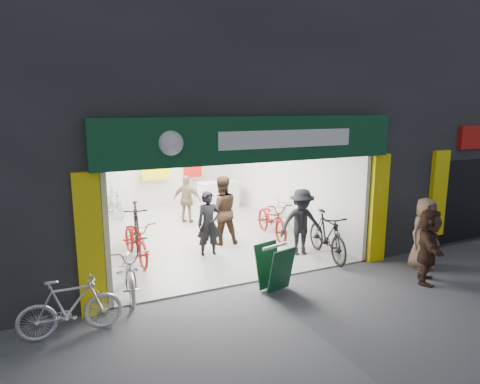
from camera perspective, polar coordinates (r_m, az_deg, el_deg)
ground at (r=9.30m, az=1.93°, el=-11.98°), size 60.00×60.00×0.00m
building at (r=13.49m, az=-4.21°, el=14.03°), size 17.00×10.27×8.00m
bike_left_front at (r=8.91m, az=-14.60°, el=-9.81°), size 0.86×2.04×1.05m
bike_left_midfront at (r=11.56m, az=-13.67°, el=-4.44°), size 0.91×2.06×1.20m
bike_left_midback at (r=10.69m, az=-13.69°, el=-6.20°), size 0.81×2.01×1.04m
bike_left_back at (r=14.99m, az=-16.34°, el=-1.26°), size 0.75×1.79×1.04m
bike_right_front at (r=10.73m, az=11.55°, el=-5.69°), size 0.85×2.00×1.16m
bike_right_mid at (r=12.18m, az=4.31°, el=-3.64°), size 0.95×2.11×1.07m
bike_right_back at (r=12.97m, az=5.41°, el=-2.85°), size 0.79×1.75×1.01m
parked_bike at (r=7.69m, az=-21.70°, el=-14.03°), size 1.65×0.47×0.99m
customer_a at (r=10.61m, az=-4.18°, el=-4.30°), size 0.63×0.44×1.65m
customer_b at (r=11.43m, az=-2.48°, el=-2.52°), size 1.00×0.83×1.88m
customer_c at (r=10.69m, az=8.20°, el=-4.11°), size 1.21×0.85×1.71m
customer_d at (r=13.59m, az=-7.06°, el=-1.04°), size 0.95×0.86×1.56m
pedestrian_near at (r=10.66m, az=23.35°, el=-5.11°), size 0.85×0.59×1.67m
pedestrian_far at (r=9.87m, az=23.81°, el=-6.61°), size 1.39×1.39×1.61m
sandwich_board at (r=8.79m, az=4.63°, el=-9.84°), size 0.73×0.75×0.93m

